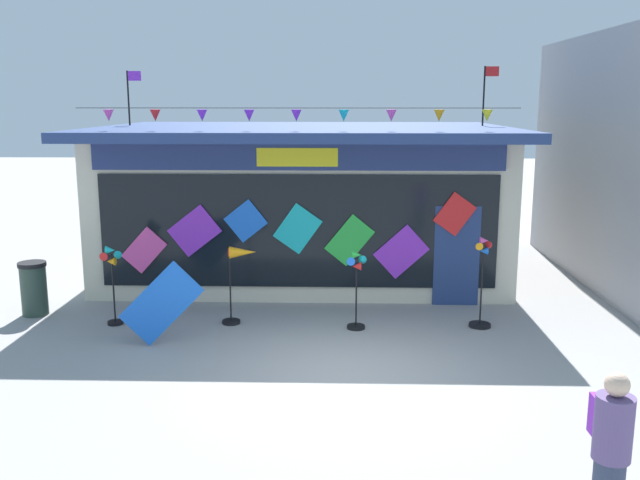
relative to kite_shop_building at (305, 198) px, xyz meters
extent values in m
plane|color=#9E9B99|center=(0.93, -6.49, -1.75)|extent=(80.00, 80.00, 0.00)
cube|color=beige|center=(0.00, 0.06, -0.12)|extent=(8.74, 5.71, 3.25)
cube|color=navy|center=(0.00, -0.45, 1.60)|extent=(9.14, 6.73, 0.20)
cube|color=navy|center=(0.00, -2.83, 1.20)|extent=(8.04, 0.08, 0.51)
cube|color=yellow|center=(0.00, -2.86, 1.20)|extent=(1.57, 0.04, 0.36)
cube|color=black|center=(0.00, -2.82, -0.27)|extent=(7.87, 0.06, 2.26)
cube|color=navy|center=(3.15, -2.82, -0.75)|extent=(0.90, 0.07, 2.00)
cube|color=#EA4CA3|center=(-3.08, -2.88, -0.66)|extent=(0.94, 0.03, 0.96)
cube|color=purple|center=(-2.05, -2.88, -0.26)|extent=(1.10, 0.03, 1.06)
cube|color=blue|center=(-1.03, -2.88, -0.06)|extent=(0.88, 0.03, 0.87)
cube|color=#19B7BC|center=(0.00, -2.88, -0.21)|extent=(0.99, 0.03, 1.03)
cube|color=green|center=(1.02, -2.88, -0.43)|extent=(1.00, 0.03, 1.05)
cube|color=purple|center=(2.05, -2.88, -0.66)|extent=(1.12, 0.03, 1.10)
cube|color=red|center=(3.07, -2.88, 0.10)|extent=(0.85, 0.03, 0.88)
cylinder|color=black|center=(0.00, -3.04, 2.14)|extent=(8.39, 0.01, 0.01)
cone|color=#EA4CA3|center=(-3.58, -3.04, 2.00)|extent=(0.20, 0.20, 0.22)
cone|color=red|center=(-2.68, -3.04, 2.00)|extent=(0.20, 0.20, 0.22)
cone|color=purple|center=(-1.79, -3.04, 2.00)|extent=(0.20, 0.20, 0.22)
cone|color=purple|center=(-0.90, -3.04, 2.00)|extent=(0.20, 0.20, 0.22)
cone|color=purple|center=(0.00, -3.04, 2.00)|extent=(0.20, 0.20, 0.22)
cone|color=#19B7BC|center=(0.89, -3.04, 2.00)|extent=(0.20, 0.20, 0.22)
cone|color=#EA4CA3|center=(1.79, -3.04, 2.00)|extent=(0.20, 0.20, 0.22)
cone|color=orange|center=(2.68, -3.04, 2.00)|extent=(0.20, 0.20, 0.22)
cone|color=yellow|center=(3.57, -3.04, 2.00)|extent=(0.20, 0.20, 0.22)
cylinder|color=black|center=(-4.12, 0.06, 2.33)|extent=(0.04, 0.04, 1.25)
cube|color=purple|center=(-3.96, 0.06, 2.84)|extent=(0.32, 0.02, 0.22)
cylinder|color=black|center=(4.12, 0.06, 2.38)|extent=(0.04, 0.04, 1.35)
cube|color=red|center=(4.28, 0.06, 2.93)|extent=(0.32, 0.02, 0.22)
cylinder|color=black|center=(-3.27, -4.26, -1.72)|extent=(0.29, 0.29, 0.06)
cylinder|color=black|center=(-3.27, -4.26, -1.10)|extent=(0.03, 0.03, 1.29)
cylinder|color=black|center=(-3.27, -4.30, -0.45)|extent=(0.06, 0.04, 0.06)
cone|color=#19B7BC|center=(-3.17, -4.30, -0.45)|extent=(0.15, 0.16, 0.15)
cone|color=#19B7BC|center=(-3.27, -4.30, -0.35)|extent=(0.16, 0.15, 0.15)
cone|color=red|center=(-3.38, -4.30, -0.45)|extent=(0.15, 0.16, 0.15)
cone|color=orange|center=(-3.27, -4.30, -0.56)|extent=(0.16, 0.15, 0.15)
cylinder|color=black|center=(-1.16, -4.15, -1.72)|extent=(0.33, 0.33, 0.06)
cylinder|color=black|center=(-1.16, -4.15, -1.08)|extent=(0.03, 0.03, 1.34)
cone|color=orange|center=(-0.92, -4.15, -0.41)|extent=(0.50, 0.28, 0.22)
cylinder|color=red|center=(-1.16, -4.15, -0.41)|extent=(0.03, 0.16, 0.16)
cylinder|color=black|center=(1.13, -4.38, -1.72)|extent=(0.32, 0.32, 0.06)
cylinder|color=black|center=(1.13, -4.38, -1.12)|extent=(0.03, 0.03, 1.26)
cylinder|color=black|center=(1.13, -4.42, -0.49)|extent=(0.06, 0.04, 0.06)
cone|color=#19B7BC|center=(1.23, -4.42, -0.49)|extent=(0.15, 0.16, 0.15)
cone|color=green|center=(1.13, -4.42, -0.38)|extent=(0.16, 0.15, 0.15)
cone|color=blue|center=(1.03, -4.42, -0.49)|extent=(0.15, 0.16, 0.15)
cone|color=red|center=(1.13, -4.42, -0.59)|extent=(0.16, 0.15, 0.15)
cylinder|color=black|center=(3.38, -4.21, -1.72)|extent=(0.40, 0.40, 0.06)
cylinder|color=black|center=(3.38, -4.21, -1.00)|extent=(0.03, 0.03, 1.51)
cylinder|color=black|center=(3.38, -4.25, -0.24)|extent=(0.06, 0.04, 0.06)
cone|color=red|center=(3.47, -4.25, -0.24)|extent=(0.14, 0.14, 0.14)
cone|color=#EA4CA3|center=(3.38, -4.25, -0.15)|extent=(0.14, 0.14, 0.14)
cone|color=orange|center=(3.28, -4.25, -0.24)|extent=(0.14, 0.14, 0.14)
cone|color=blue|center=(3.38, -4.25, -0.33)|extent=(0.14, 0.14, 0.14)
cylinder|color=#604C7F|center=(3.28, -10.49, -0.59)|extent=(0.34, 0.34, 0.60)
sphere|color=beige|center=(3.28, -10.49, -0.18)|extent=(0.22, 0.22, 0.22)
cube|color=purple|center=(3.27, -10.29, -0.56)|extent=(0.26, 0.16, 0.38)
cylinder|color=#2D4238|center=(-4.98, -3.73, -1.27)|extent=(0.48, 0.48, 0.95)
cylinder|color=black|center=(-4.98, -3.73, -0.76)|extent=(0.52, 0.52, 0.08)
cube|color=blue|center=(-2.14, -5.25, -1.05)|extent=(1.41, 0.30, 1.41)
camera|label=1|loc=(0.83, -16.27, 2.26)|focal=38.86mm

